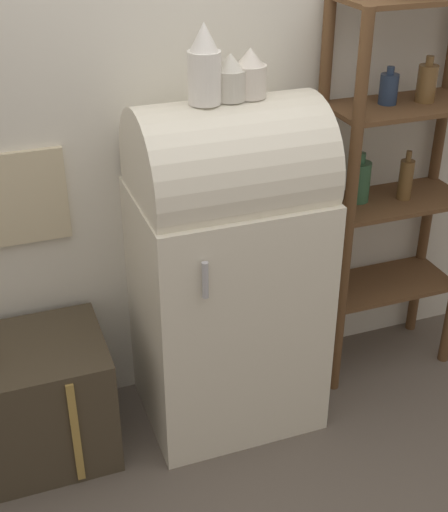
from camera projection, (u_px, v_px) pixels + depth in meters
The scene contains 8 objects.
ground_plane at pixel (248, 444), 3.03m from camera, with size 12.00×12.00×0.00m, color #60564C.
wall_back at pixel (199, 96), 2.84m from camera, with size 7.00×0.09×2.70m.
refrigerator at pixel (227, 266), 2.89m from camera, with size 0.72×0.61×1.42m.
suitcase_trunk at pixel (12, 406), 2.85m from camera, with size 0.78×0.49×0.53m.
shelf_unit at pixel (395, 174), 3.10m from camera, with size 0.66×0.34×1.72m.
vase_left at pixel (204, 66), 2.45m from camera, with size 0.12×0.12×0.28m.
vase_center at pixel (230, 78), 2.52m from camera, with size 0.11×0.11×0.16m.
vase_right at pixel (250, 74), 2.54m from camera, with size 0.12×0.12×0.18m.
Camera 1 is at (-0.87, -2.08, 2.18)m, focal length 50.00 mm.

